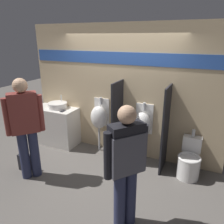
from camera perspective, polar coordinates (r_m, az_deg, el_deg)
ground_plane at (r=4.56m, az=-0.93°, el=-13.23°), size 16.00×16.00×0.00m
display_wall at (r=4.53m, az=2.30°, el=5.34°), size 4.18×0.07×2.70m
sink_counter at (r=5.34m, az=-14.37°, el=-3.50°), size 1.03×0.52×0.88m
sink_basin at (r=5.18m, az=-14.02°, el=1.74°), size 0.44×0.44×0.26m
cell_phone at (r=4.93m, az=-12.74°, el=0.26°), size 0.07×0.14×0.01m
divider_near_counter at (r=4.41m, az=1.37°, el=-2.50°), size 0.03×0.54×1.63m
divider_mid at (r=4.15m, az=13.73°, el=-4.50°), size 0.03×0.54×1.63m
urinal_near_counter at (r=4.72m, az=-3.38°, el=-1.34°), size 0.37×0.30×1.21m
urinal_far at (r=4.37m, az=7.87°, el=-3.19°), size 0.37×0.30×1.21m
toilet at (r=4.29m, az=19.48°, el=-12.25°), size 0.41×0.57×0.84m
person_in_vest at (r=2.76m, az=3.66°, el=-12.56°), size 0.45×0.49×1.70m
person_with_lanyard at (r=4.01m, az=-21.65°, el=-3.30°), size 0.46×0.50×1.82m
shopping_bag at (r=4.59m, az=-21.74°, el=-12.03°), size 0.24×0.13×0.44m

